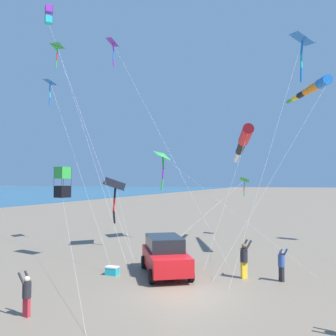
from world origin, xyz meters
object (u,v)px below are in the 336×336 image
object	(u,v)px
parked_car	(165,255)
kite_delta_rainbow_low_near	(116,184)
person_adult_flyer	(244,257)
kite_delta_magenta_far_left	(51,83)
person_bystander_far	(27,292)
kite_windsock_long_streamer_right	(311,89)
kite_delta_teal_far_right	(303,39)
kite_box_small_distant	(49,15)
kite_delta_striped_overhead	(164,156)
kite_box_long_streamer_left	(63,182)
kite_delta_blue_topmost	(58,46)
kite_delta_red_high_left	(114,43)
kite_delta_white_trailing	(245,180)
person_child_green_jacket	(281,263)
kite_windsock_yellow_midlevel	(243,142)
cooler_box	(112,271)

from	to	relation	value
parked_car	kite_delta_rainbow_low_near	size ratio (longest dim) A/B	0.92
person_adult_flyer	kite_delta_magenta_far_left	size ratio (longest dim) A/B	0.14
person_bystander_far	kite_delta_rainbow_low_near	bearing A→B (deg)	-75.15
kite_windsock_long_streamer_right	kite_delta_magenta_far_left	bearing A→B (deg)	0.39
kite_delta_rainbow_low_near	kite_delta_teal_far_right	bearing A→B (deg)	172.79
kite_delta_teal_far_right	kite_box_small_distant	size ratio (longest dim) A/B	0.67
person_adult_flyer	kite_box_small_distant	xyz separation A→B (m)	(17.06, -6.73, 17.78)
kite_delta_striped_overhead	kite_box_long_streamer_left	xyz separation A→B (m)	(3.60, 8.16, -2.08)
kite_delta_blue_topmost	kite_delta_teal_far_right	bearing A→B (deg)	172.27
kite_delta_teal_far_right	kite_windsock_long_streamer_right	bearing A→B (deg)	-100.95
person_bystander_far	kite_delta_red_high_left	distance (m)	18.81
kite_box_long_streamer_left	kite_windsock_long_streamer_right	bearing A→B (deg)	-160.11
kite_delta_teal_far_right	kite_delta_white_trailing	bearing A→B (deg)	-64.65
parked_car	kite_box_small_distant	bearing A→B (deg)	-28.87
kite_box_small_distant	kite_delta_magenta_far_left	size ratio (longest dim) A/B	1.50
parked_car	kite_windsock_long_streamer_right	distance (m)	13.65
kite_delta_teal_far_right	kite_box_long_streamer_left	size ratio (longest dim) A/B	1.41
kite_delta_red_high_left	kite_delta_magenta_far_left	bearing A→B (deg)	-9.91
person_child_green_jacket	kite_delta_blue_topmost	distance (m)	23.64
person_bystander_far	kite_box_long_streamer_left	bearing A→B (deg)	-60.35
person_adult_flyer	kite_windsock_yellow_midlevel	bearing A→B (deg)	-82.32
kite_delta_blue_topmost	kite_delta_red_high_left	size ratio (longest dim) A/B	1.06
parked_car	kite_delta_magenta_far_left	xyz separation A→B (m)	(12.32, -6.51, 11.74)
person_child_green_jacket	kite_delta_red_high_left	bearing A→B (deg)	-22.58
person_adult_flyer	kite_box_small_distant	world-z (taller)	kite_box_small_distant
kite_delta_rainbow_low_near	kite_delta_white_trailing	bearing A→B (deg)	-134.91
parked_car	kite_delta_magenta_far_left	distance (m)	18.22
kite_delta_teal_far_right	kite_windsock_long_streamer_right	world-z (taller)	kite_delta_teal_far_right
parked_car	person_child_green_jacket	distance (m)	5.60
kite_delta_rainbow_low_near	kite_delta_magenta_far_left	world-z (taller)	kite_delta_magenta_far_left
kite_box_long_streamer_left	cooler_box	bearing A→B (deg)	152.96
kite_box_long_streamer_left	person_adult_flyer	bearing A→B (deg)	175.62
kite_delta_rainbow_low_near	kite_delta_white_trailing	world-z (taller)	kite_delta_white_trailing
kite_box_long_streamer_left	parked_car	bearing A→B (deg)	169.10
kite_box_small_distant	kite_delta_red_high_left	bearing A→B (deg)	165.44
person_adult_flyer	kite_box_long_streamer_left	world-z (taller)	kite_box_long_streamer_left
parked_car	kite_delta_red_high_left	size ratio (longest dim) A/B	0.31
cooler_box	kite_delta_magenta_far_left	world-z (taller)	kite_delta_magenta_far_left
kite_box_long_streamer_left	kite_delta_teal_far_right	bearing A→B (deg)	-168.81
kite_delta_rainbow_low_near	kite_delta_white_trailing	xyz separation A→B (m)	(-8.07, -8.10, 0.32)
parked_car	kite_windsock_yellow_midlevel	world-z (taller)	kite_windsock_yellow_midlevel
kite_delta_striped_overhead	cooler_box	bearing A→B (deg)	96.68
person_child_green_jacket	kite_delta_white_trailing	distance (m)	14.25
parked_car	kite_box_small_distant	size ratio (longest dim) A/B	0.24
kite_delta_red_high_left	kite_delta_rainbow_low_near	bearing A→B (deg)	-101.04
person_bystander_far	kite_delta_rainbow_low_near	world-z (taller)	kite_delta_rainbow_low_near
person_child_green_jacket	kite_delta_red_high_left	world-z (taller)	kite_delta_red_high_left
person_bystander_far	person_adult_flyer	bearing A→B (deg)	-130.83
parked_car	kite_windsock_yellow_midlevel	bearing A→B (deg)	-111.56
person_adult_flyer	kite_windsock_long_streamer_right	bearing A→B (deg)	-119.05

